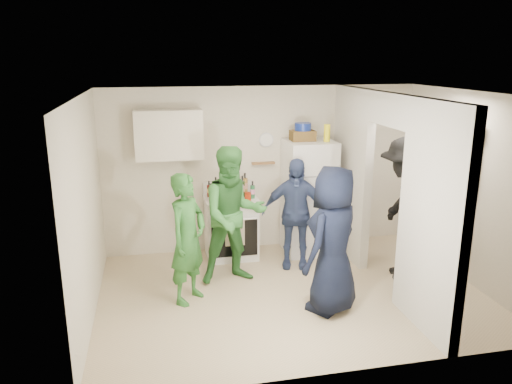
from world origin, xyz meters
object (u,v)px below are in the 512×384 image
Objects in this scene: yellow_cup_stack_top at (327,133)px; person_green_left at (188,239)px; stove at (231,227)px; wicker_basket at (303,136)px; person_green_center at (234,216)px; person_nook at (404,209)px; fridge at (308,197)px; blue_bowl at (303,127)px; person_denim at (295,213)px; person_navy at (333,240)px.

yellow_cup_stack_top is 2.64m from person_green_left.
stove is 2.61× the size of wicker_basket.
person_green_center is 0.95× the size of person_nook.
fridge is at bearing -125.26° from person_nook.
person_green_center is (-1.18, -0.86, -0.88)m from wicker_basket.
blue_bowl is at bearing 153.43° from fridge.
blue_bowl reaches higher than stove.
stove is at bearing -103.76° from person_nook.
person_denim is at bearing -33.28° from stove.
person_nook is at bearing -14.78° from person_green_center.
yellow_cup_stack_top reaches higher than person_denim.
stove is 1.04m from person_denim.
fridge is at bearing -137.21° from person_navy.
stove is at bearing 77.69° from person_green_center.
fridge is 0.63m from person_denim.
person_green_center is at bearing -154.56° from yellow_cup_stack_top.
person_nook is at bearing -50.60° from fridge.
yellow_cup_stack_top is at bearing -144.60° from person_navy.
person_denim is at bearing -125.38° from fridge.
person_green_left is 1.72m from person_navy.
fridge reaches higher than person_green_left.
blue_bowl is (-0.10, 0.05, 1.06)m from fridge.
fridge is 1.09× the size of person_denim.
person_navy is at bearing -95.81° from blue_bowl.
wicker_basket is (1.09, 0.02, 1.34)m from stove.
yellow_cup_stack_top is 0.14× the size of person_navy.
person_denim is 0.90× the size of person_navy.
stove is at bearing -102.61° from person_navy.
blue_bowl is 2.17m from person_navy.
person_denim is at bearing -144.84° from yellow_cup_stack_top.
person_denim is 0.82× the size of person_nook.
person_green_left is 1.02× the size of person_denim.
wicker_basket reaches higher than person_denim.
person_nook is at bearing 170.34° from person_navy.
person_green_center is at bearing -147.55° from fridge.
person_denim is 1.48m from person_nook.
person_green_left is (-1.81, -1.30, -0.99)m from wicker_basket.
person_nook is (2.87, 0.09, 0.16)m from person_green_left.
stove is at bearing 162.74° from person_denim.
wicker_basket is at bearing 30.27° from person_green_center.
fridge is 1.51m from person_nook.
person_navy reaches higher than fridge.
fridge is 0.94m from wicker_basket.
person_nook is at bearing -48.35° from person_green_left.
wicker_basket reaches higher than stove.
yellow_cup_stack_top is at bearing 19.51° from person_green_center.
person_nook is at bearing -55.34° from yellow_cup_stack_top.
person_nook reaches higher than person_denim.
person_denim is at bearing -100.97° from person_nook.
wicker_basket is 0.19× the size of person_green_center.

